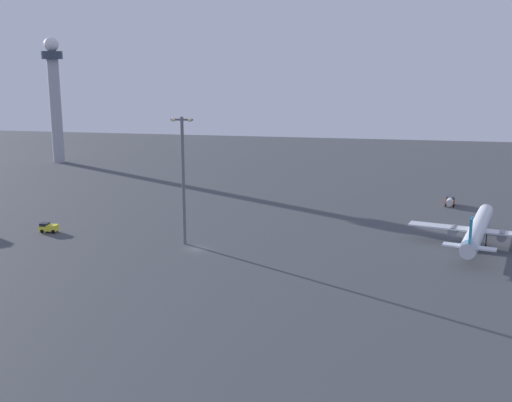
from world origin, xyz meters
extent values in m
plane|color=#424449|center=(0.00, 0.00, 0.00)|extent=(416.00, 416.00, 0.00)
cylinder|color=#A8A8B2|center=(-88.36, 104.18, 20.13)|extent=(4.40, 4.40, 40.26)
cylinder|color=#2D3847|center=(-88.36, 104.18, 41.76)|extent=(8.00, 8.00, 3.00)
sphere|color=silver|center=(-88.36, 104.18, 45.78)|extent=(5.60, 5.60, 5.60)
cylinder|color=silver|center=(58.87, 14.77, 3.71)|extent=(11.17, 32.43, 3.44)
cone|color=silver|center=(63.05, 31.63, 3.71)|extent=(3.69, 2.89, 3.26)
cone|color=silver|center=(54.65, -2.26, 3.71)|extent=(3.61, 3.20, 3.09)
cube|color=silver|center=(58.66, 13.90, 3.53)|extent=(28.96, 10.48, 0.32)
cube|color=silver|center=(55.06, -0.59, 3.89)|extent=(10.18, 4.50, 0.32)
cube|color=#1984B2|center=(55.13, -0.33, 6.65)|extent=(0.96, 2.87, 5.88)
cylinder|color=slate|center=(53.83, 15.09, 2.89)|extent=(2.71, 3.64, 1.99)
cylinder|color=slate|center=(63.48, 12.70, 2.89)|extent=(2.71, 3.64, 1.99)
cube|color=#1984B2|center=(58.87, 14.77, 2.76)|extent=(10.21, 29.82, 0.33)
cylinder|color=#333338|center=(61.38, 24.89, 2.10)|extent=(0.25, 0.25, 3.21)
cylinder|color=black|center=(61.38, 24.89, 0.50)|extent=(0.59, 1.05, 0.99)
cylinder|color=#333338|center=(56.40, 13.06, 2.10)|extent=(0.25, 0.25, 3.21)
cylinder|color=black|center=(56.40, 13.06, 0.50)|extent=(0.59, 1.05, 0.99)
cylinder|color=#333338|center=(60.26, 12.10, 2.10)|extent=(0.25, 0.25, 3.21)
cylinder|color=black|center=(60.26, 12.10, 0.50)|extent=(0.59, 1.05, 0.99)
cube|color=yellow|center=(-38.53, 5.97, 1.00)|extent=(2.26, 2.16, 1.10)
cube|color=#1E232D|center=(-38.53, 5.97, 1.90)|extent=(1.99, 1.98, 0.70)
cube|color=yellow|center=(-36.64, 6.12, 1.15)|extent=(2.55, 2.11, 1.40)
cylinder|color=black|center=(-38.75, 5.09, 0.45)|extent=(0.92, 0.37, 0.90)
cylinder|color=black|center=(-38.89, 6.79, 0.45)|extent=(0.92, 0.37, 0.90)
cylinder|color=black|center=(-36.07, 5.31, 0.45)|extent=(0.92, 0.37, 0.90)
cylinder|color=black|center=(-36.21, 7.01, 0.45)|extent=(0.92, 0.37, 0.90)
cube|color=#D85919|center=(57.34, 54.71, 1.05)|extent=(2.79, 3.30, 1.20)
cube|color=#1E232D|center=(57.34, 54.71, 2.00)|extent=(2.55, 2.92, 0.70)
cylinder|color=silver|center=(56.97, 52.04, 1.44)|extent=(2.36, 4.41, 1.80)
cylinder|color=black|center=(56.36, 55.27, 0.45)|extent=(0.42, 0.93, 0.90)
cylinder|color=black|center=(58.44, 54.98, 0.45)|extent=(0.42, 0.93, 0.90)
cylinder|color=black|center=(55.83, 51.47, 0.45)|extent=(0.42, 0.93, 0.90)
cylinder|color=black|center=(57.91, 51.18, 0.45)|extent=(0.42, 0.93, 0.90)
cylinder|color=slate|center=(-3.57, 3.23, 13.81)|extent=(0.70, 0.70, 27.62)
cube|color=slate|center=(-3.57, 3.23, 27.02)|extent=(4.80, 0.40, 0.40)
sphere|color=#F9EAB2|center=(-5.37, 3.23, 27.02)|extent=(0.90, 0.90, 0.90)
sphere|color=#F9EAB2|center=(-1.77, 3.23, 27.02)|extent=(0.90, 0.90, 0.90)
camera|label=1|loc=(37.03, -120.94, 38.35)|focal=43.38mm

